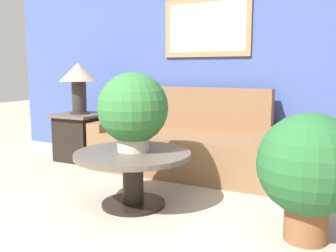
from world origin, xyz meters
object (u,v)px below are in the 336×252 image
at_px(side_table, 81,136).
at_px(potted_plant_floor, 309,168).
at_px(coffee_table, 133,167).
at_px(potted_plant_on_table, 133,110).
at_px(couch_main, 188,145).
at_px(table_lamp, 78,78).

xyz_separation_m(side_table, potted_plant_floor, (2.85, -1.13, 0.20)).
bearing_deg(potted_plant_floor, side_table, 158.41).
height_order(coffee_table, potted_plant_on_table, potted_plant_on_table).
bearing_deg(coffee_table, couch_main, 91.53).
relative_size(coffee_table, potted_plant_on_table, 1.48).
bearing_deg(couch_main, potted_plant_floor, -41.47).
relative_size(couch_main, potted_plant_on_table, 3.17).
bearing_deg(side_table, couch_main, 4.81).
xyz_separation_m(couch_main, table_lamp, (-1.44, -0.12, 0.75)).
relative_size(coffee_table, table_lamp, 1.54).
height_order(table_lamp, potted_plant_floor, table_lamp).
height_order(couch_main, coffee_table, couch_main).
height_order(side_table, potted_plant_floor, potted_plant_floor).
distance_m(table_lamp, potted_plant_floor, 3.12).
bearing_deg(potted_plant_on_table, potted_plant_floor, -3.35).
bearing_deg(potted_plant_floor, potted_plant_on_table, 176.65).
relative_size(table_lamp, potted_plant_floor, 0.73).
xyz_separation_m(side_table, potted_plant_on_table, (1.45, -1.05, 0.51)).
distance_m(potted_plant_on_table, potted_plant_floor, 1.44).
xyz_separation_m(coffee_table, table_lamp, (-1.47, 1.09, 0.71)).
height_order(couch_main, potted_plant_on_table, potted_plant_on_table).
distance_m(coffee_table, side_table, 1.83).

